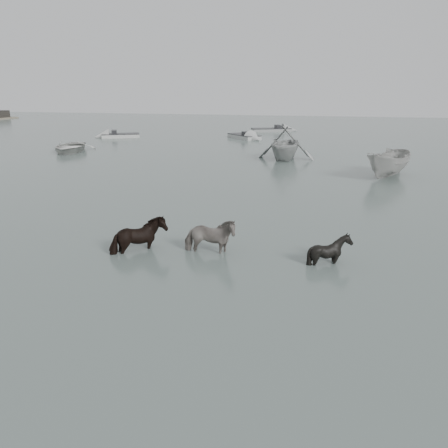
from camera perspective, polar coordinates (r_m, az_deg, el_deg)
The scene contains 10 objects.
ground at distance 13.39m, azimuth -4.13°, elevation -3.80°, with size 140.00×140.00×0.00m, color #505F5A.
pony_pinto at distance 13.10m, azimuth -1.90°, elevation -1.01°, with size 0.75×1.64×1.39m, color black.
pony_dark at distance 13.47m, azimuth -11.09°, elevation -0.65°, with size 1.45×1.24×1.46m, color black.
pony_black at distance 12.76m, azimuth 13.72°, elevation -2.44°, with size 0.98×1.10×1.21m, color black.
rowboat_lead at distance 36.88m, azimuth -19.51°, elevation 9.63°, with size 3.34×4.68×0.97m, color silver.
rowboat_trail at distance 31.29m, azimuth 8.07°, elevation 10.59°, with size 4.01×4.65×2.45m, color #A3A6A3.
boat_small at distance 26.41m, azimuth 20.77°, elevation 7.55°, with size 1.61×4.29×1.66m, color #A3A29E.
skiff_outer at distance 46.39m, azimuth -13.36°, elevation 11.41°, with size 5.14×1.60×0.75m, color beige, non-canonical shape.
skiff_mid at distance 44.37m, azimuth 2.65°, elevation 11.59°, with size 5.46×1.60×0.75m, color #AAADAA, non-canonical shape.
skiff_far at distance 51.66m, azimuth 6.20°, elevation 12.33°, with size 6.19×1.60×0.75m, color gray, non-canonical shape.
Camera 1 is at (3.82, -11.89, 4.82)m, focal length 35.00 mm.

